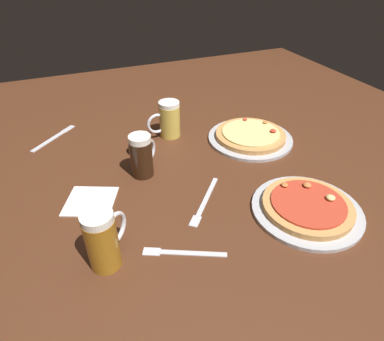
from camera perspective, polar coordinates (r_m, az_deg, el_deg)
ground_plane at (r=1.12m, az=0.00°, el=-1.47°), size 2.40×2.40×0.03m
pizza_plate_near at (r=1.02m, az=19.16°, el=-6.00°), size 0.32×0.32×0.05m
pizza_plate_far at (r=1.32m, az=9.99°, el=5.80°), size 0.33×0.33×0.05m
beer_mug_dark at (r=1.31m, az=-4.04°, el=8.72°), size 0.14×0.08×0.14m
beer_mug_amber at (r=0.81m, az=-15.01°, el=-11.33°), size 0.11×0.11×0.16m
beer_mug_pale at (r=1.09m, az=-8.57°, el=2.58°), size 0.10×0.10×0.15m
ramekin_sauce at (r=1.24m, az=-9.10°, el=3.80°), size 0.08×0.08×0.03m
napkin_folded at (r=1.05m, az=-17.02°, el=-4.96°), size 0.19×0.18×0.01m
fork_left at (r=0.86m, az=-1.66°, el=-13.89°), size 0.20×0.11×0.01m
knife_right at (r=1.43m, az=-22.62°, el=5.26°), size 0.18×0.17×0.01m
fork_spare at (r=1.00m, az=2.15°, el=-5.30°), size 0.17×0.19×0.01m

